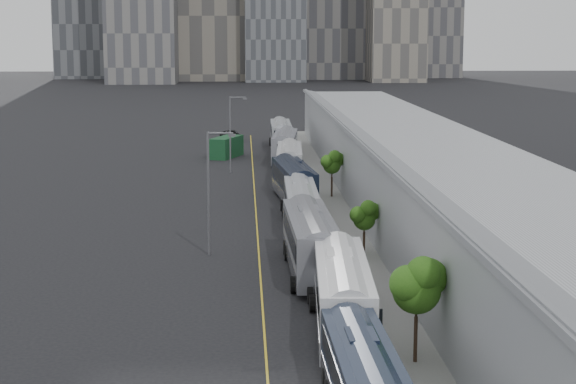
{
  "coord_description": "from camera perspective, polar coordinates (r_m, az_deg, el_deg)",
  "views": [
    {
      "loc": [
        -2.49,
        -14.66,
        15.63
      ],
      "look_at": [
        1.02,
        62.06,
        3.0
      ],
      "focal_mm": 60.0,
      "sensor_mm": 36.0,
      "label": 1
    }
  ],
  "objects": [
    {
      "name": "bus_6",
      "position": [
        104.09,
        0.09,
        1.6
      ],
      "size": [
        3.29,
        13.22,
        3.83
      ],
      "rotation": [
        0.0,
        0.0,
        -0.05
      ],
      "color": "silver",
      "rests_on": "ground"
    },
    {
      "name": "suv",
      "position": [
        143.27,
        -3.36,
        3.36
      ],
      "size": [
        3.89,
        5.84,
        1.49
      ],
      "primitive_type": "imported",
      "rotation": [
        0.0,
        0.0,
        0.29
      ],
      "color": "black",
      "rests_on": "ground"
    },
    {
      "name": "bus_2",
      "position": [
        51.44,
        3.24,
        -6.41
      ],
      "size": [
        3.48,
        13.72,
        3.97
      ],
      "rotation": [
        0.0,
        0.0,
        -0.05
      ],
      "color": "white",
      "rests_on": "ground"
    },
    {
      "name": "sidewalk",
      "position": [
        72.3,
        6.59,
        -3.16
      ],
      "size": [
        10.0,
        170.0,
        0.12
      ],
      "primitive_type": "cube",
      "color": "gray",
      "rests_on": "ground"
    },
    {
      "name": "bus_7",
      "position": [
        119.07,
        -0.19,
        2.58
      ],
      "size": [
        3.84,
        13.34,
        3.85
      ],
      "rotation": [
        0.0,
        0.0,
        -0.09
      ],
      "color": "gray",
      "rests_on": "ground"
    },
    {
      "name": "street_lamp_near",
      "position": [
        68.21,
        -4.58,
        0.44
      ],
      "size": [
        2.04,
        0.22,
        8.86
      ],
      "color": "#59595E",
      "rests_on": "ground"
    },
    {
      "name": "tree_1",
      "position": [
        46.08,
        7.64,
        -5.35
      ],
      "size": [
        2.35,
        2.35,
        5.21
      ],
      "color": "black",
      "rests_on": "ground"
    },
    {
      "name": "street_lamp_far",
      "position": [
        109.2,
        -3.35,
        3.75
      ],
      "size": [
        2.04,
        0.22,
        8.69
      ],
      "color": "#59595E",
      "rests_on": "ground"
    },
    {
      "name": "shipping_container",
      "position": [
        123.62,
        -3.67,
        2.67
      ],
      "size": [
        4.43,
        6.99,
        2.62
      ],
      "primitive_type": "cube",
      "rotation": [
        0.0,
        0.0,
        -0.35
      ],
      "color": "#123B1F",
      "rests_on": "ground"
    },
    {
      "name": "lane_line",
      "position": [
        71.4,
        -1.77,
        -3.3
      ],
      "size": [
        0.12,
        160.0,
        0.02
      ],
      "primitive_type": "cube",
      "color": "gold",
      "rests_on": "ground"
    },
    {
      "name": "tree_2",
      "position": [
        68.48,
        4.54,
        -1.44
      ],
      "size": [
        1.6,
        1.6,
        3.69
      ],
      "color": "black",
      "rests_on": "ground"
    },
    {
      "name": "bus_5",
      "position": [
        90.44,
        0.36,
        0.42
      ],
      "size": [
        3.8,
        13.17,
        3.8
      ],
      "rotation": [
        0.0,
        0.0,
        0.09
      ],
      "color": "black",
      "rests_on": "ground"
    },
    {
      "name": "tree_3",
      "position": [
        92.66,
        2.62,
        1.75
      ],
      "size": [
        1.72,
        1.72,
        4.3
      ],
      "color": "black",
      "rests_on": "ground"
    },
    {
      "name": "bus_8",
      "position": [
        132.66,
        -0.42,
        3.29
      ],
      "size": [
        2.96,
        13.33,
        3.89
      ],
      "rotation": [
        0.0,
        0.0,
        -0.01
      ],
      "color": "#B5B8C0",
      "rests_on": "ground"
    },
    {
      "name": "depot",
      "position": [
        72.38,
        9.77,
        -0.43
      ],
      "size": [
        12.45,
        160.4,
        7.2
      ],
      "color": "gray",
      "rests_on": "ground"
    },
    {
      "name": "bus_4",
      "position": [
        78.69,
        0.78,
        -0.99
      ],
      "size": [
        2.77,
        12.41,
        3.61
      ],
      "rotation": [
        0.0,
        0.0,
        -0.02
      ],
      "color": "#B4B7BF",
      "rests_on": "ground"
    },
    {
      "name": "bus_3",
      "position": [
        63.59,
        1.34,
        -3.29
      ],
      "size": [
        3.11,
        14.07,
        4.1
      ],
      "rotation": [
        0.0,
        0.0,
        0.02
      ],
      "color": "slate",
      "rests_on": "ground"
    }
  ]
}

